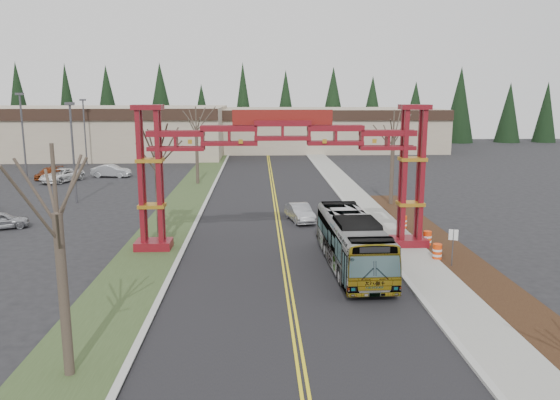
{
  "coord_description": "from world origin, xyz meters",
  "views": [
    {
      "loc": [
        -1.44,
        -14.97,
        9.56
      ],
      "look_at": [
        -0.24,
        15.59,
        3.57
      ],
      "focal_mm": 35.0,
      "sensor_mm": 36.0,
      "label": 1
    }
  ],
  "objects_px": {
    "parked_car_near_a": "(1,220)",
    "barrel_mid": "(427,239)",
    "gateway_arch": "(282,153)",
    "retail_building_east": "(324,129)",
    "light_pole_far": "(85,127)",
    "bare_tree_right_far": "(393,137)",
    "bare_tree_median_far": "(196,129)",
    "retail_building_west": "(76,131)",
    "parked_car_far_a": "(111,171)",
    "light_pole_mid": "(23,130)",
    "barrel_south": "(437,252)",
    "light_pole_near": "(73,145)",
    "silver_sedan": "(300,213)",
    "transit_bus": "(352,242)",
    "parked_car_mid_a": "(49,173)",
    "barrel_north": "(403,223)",
    "bare_tree_median_near": "(57,215)",
    "bare_tree_median_mid": "(157,156)",
    "street_sign": "(453,240)",
    "parked_car_far_b": "(62,175)"
  },
  "relations": [
    {
      "from": "transit_bus",
      "to": "bare_tree_right_far",
      "type": "relative_size",
      "value": 1.3
    },
    {
      "from": "gateway_arch",
      "to": "light_pole_near",
      "type": "distance_m",
      "value": 23.36
    },
    {
      "from": "gateway_arch",
      "to": "barrel_south",
      "type": "height_order",
      "value": "gateway_arch"
    },
    {
      "from": "gateway_arch",
      "to": "barrel_mid",
      "type": "xyz_separation_m",
      "value": [
        9.2,
        0.06,
        -5.48
      ]
    },
    {
      "from": "street_sign",
      "to": "parked_car_mid_a",
      "type": "bearing_deg",
      "value": 135.71
    },
    {
      "from": "retail_building_west",
      "to": "silver_sedan",
      "type": "relative_size",
      "value": 11.31
    },
    {
      "from": "parked_car_near_a",
      "to": "bare_tree_median_near",
      "type": "xyz_separation_m",
      "value": [
        11.92,
        -21.21,
        5.07
      ]
    },
    {
      "from": "parked_car_near_a",
      "to": "transit_bus",
      "type": "bearing_deg",
      "value": -134.97
    },
    {
      "from": "parked_car_mid_a",
      "to": "parked_car_far_b",
      "type": "height_order",
      "value": "parked_car_far_b"
    },
    {
      "from": "light_pole_near",
      "to": "barrel_south",
      "type": "height_order",
      "value": "light_pole_near"
    },
    {
      "from": "parked_car_near_a",
      "to": "parked_car_far_a",
      "type": "bearing_deg",
      "value": -25.71
    },
    {
      "from": "silver_sedan",
      "to": "barrel_mid",
      "type": "xyz_separation_m",
      "value": [
        7.55,
        -7.26,
        -0.17
      ]
    },
    {
      "from": "gateway_arch",
      "to": "retail_building_east",
      "type": "bearing_deg",
      "value": 80.83
    },
    {
      "from": "barrel_south",
      "to": "barrel_mid",
      "type": "height_order",
      "value": "barrel_south"
    },
    {
      "from": "parked_car_far_a",
      "to": "transit_bus",
      "type": "bearing_deg",
      "value": -139.65
    },
    {
      "from": "transit_bus",
      "to": "light_pole_mid",
      "type": "relative_size",
      "value": 1.11
    },
    {
      "from": "parked_car_near_a",
      "to": "bare_tree_median_far",
      "type": "height_order",
      "value": "bare_tree_median_far"
    },
    {
      "from": "light_pole_far",
      "to": "barrel_south",
      "type": "height_order",
      "value": "light_pole_far"
    },
    {
      "from": "bare_tree_median_near",
      "to": "bare_tree_median_far",
      "type": "distance_m",
      "value": 40.5
    },
    {
      "from": "transit_bus",
      "to": "bare_tree_right_far",
      "type": "xyz_separation_m",
      "value": [
        6.3,
        17.06,
        4.43
      ]
    },
    {
      "from": "bare_tree_median_mid",
      "to": "barrel_mid",
      "type": "distance_m",
      "value": 18.06
    },
    {
      "from": "parked_car_far_a",
      "to": "barrel_north",
      "type": "xyz_separation_m",
      "value": [
        27.37,
        -25.86,
        -0.23
      ]
    },
    {
      "from": "parked_car_near_a",
      "to": "barrel_mid",
      "type": "height_order",
      "value": "parked_car_near_a"
    },
    {
      "from": "retail_building_west",
      "to": "parked_car_mid_a",
      "type": "xyz_separation_m",
      "value": [
        4.64,
        -24.45,
        -3.14
      ]
    },
    {
      "from": "silver_sedan",
      "to": "transit_bus",
      "type": "bearing_deg",
      "value": -91.56
    },
    {
      "from": "bare_tree_median_mid",
      "to": "light_pole_far",
      "type": "distance_m",
      "value": 42.18
    },
    {
      "from": "bare_tree_median_near",
      "to": "transit_bus",
      "type": "bearing_deg",
      "value": 44.36
    },
    {
      "from": "retail_building_east",
      "to": "bare_tree_right_far",
      "type": "bearing_deg",
      "value": -90.0
    },
    {
      "from": "parked_car_far_a",
      "to": "bare_tree_median_near",
      "type": "xyz_separation_m",
      "value": [
        10.54,
        -45.8,
        4.97
      ]
    },
    {
      "from": "bare_tree_median_far",
      "to": "bare_tree_right_far",
      "type": "relative_size",
      "value": 1.0
    },
    {
      "from": "bare_tree_median_near",
      "to": "bare_tree_right_far",
      "type": "xyz_separation_m",
      "value": [
        18.0,
        28.5,
        0.22
      ]
    },
    {
      "from": "light_pole_far",
      "to": "barrel_south",
      "type": "bearing_deg",
      "value": -52.72
    },
    {
      "from": "light_pole_far",
      "to": "bare_tree_right_far",
      "type": "bearing_deg",
      "value": -38.92
    },
    {
      "from": "transit_bus",
      "to": "parked_car_far_b",
      "type": "xyz_separation_m",
      "value": [
        -26.75,
        31.03,
        -0.77
      ]
    },
    {
      "from": "retail_building_west",
      "to": "parked_car_far_a",
      "type": "height_order",
      "value": "retail_building_west"
    },
    {
      "from": "gateway_arch",
      "to": "bare_tree_median_far",
      "type": "bearing_deg",
      "value": 107.71
    },
    {
      "from": "bare_tree_median_far",
      "to": "bare_tree_median_mid",
      "type": "bearing_deg",
      "value": -90.0
    },
    {
      "from": "silver_sedan",
      "to": "barrel_mid",
      "type": "relative_size",
      "value": 4.08
    },
    {
      "from": "bare_tree_right_far",
      "to": "light_pole_mid",
      "type": "bearing_deg",
      "value": 156.52
    },
    {
      "from": "light_pole_far",
      "to": "bare_tree_median_far",
      "type": "bearing_deg",
      "value": -43.85
    },
    {
      "from": "gateway_arch",
      "to": "parked_car_near_a",
      "type": "height_order",
      "value": "gateway_arch"
    },
    {
      "from": "transit_bus",
      "to": "bare_tree_median_mid",
      "type": "height_order",
      "value": "bare_tree_median_mid"
    },
    {
      "from": "transit_bus",
      "to": "bare_tree_median_far",
      "type": "height_order",
      "value": "bare_tree_median_far"
    },
    {
      "from": "parked_car_far_a",
      "to": "silver_sedan",
      "type": "bearing_deg",
      "value": -131.32
    },
    {
      "from": "retail_building_east",
      "to": "bare_tree_median_near",
      "type": "height_order",
      "value": "bare_tree_median_near"
    },
    {
      "from": "light_pole_near",
      "to": "barrel_north",
      "type": "bearing_deg",
      "value": -22.08
    },
    {
      "from": "bare_tree_median_near",
      "to": "barrel_mid",
      "type": "distance_m",
      "value": 23.73
    },
    {
      "from": "bare_tree_median_near",
      "to": "light_pole_near",
      "type": "distance_m",
      "value": 32.18
    },
    {
      "from": "parked_car_far_a",
      "to": "bare_tree_median_near",
      "type": "distance_m",
      "value": 47.26
    },
    {
      "from": "barrel_north",
      "to": "silver_sedan",
      "type": "bearing_deg",
      "value": 158.53
    }
  ]
}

